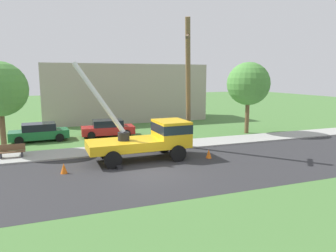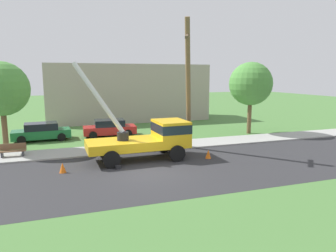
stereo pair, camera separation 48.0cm
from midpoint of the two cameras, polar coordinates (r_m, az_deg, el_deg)
name	(u,v)px [view 2 (the right image)]	position (r m, az deg, el deg)	size (l,w,h in m)	color
ground_plane	(114,133)	(28.30, -9.41, -1.31)	(120.00, 120.00, 0.00)	#477538
road_asphalt	(150,172)	(16.90, -2.54, -8.43)	(80.00, 8.34, 0.01)	#2B2B2D
sidewalk_strip	(129,148)	(22.06, -6.60, -4.12)	(80.00, 2.72, 0.10)	#9E9E99
utility_truck	(151,136)	(19.20, -2.42, -1.94)	(6.82, 3.21, 5.98)	gold
leaning_utility_pole	(188,86)	(20.60, 4.43, 7.45)	(1.68, 2.92, 8.76)	brown
traffic_cone_ahead	(208,154)	(19.63, 8.16, -5.15)	(0.36, 0.36, 0.56)	orange
traffic_cone_behind	(63,168)	(17.49, -18.18, -7.34)	(0.36, 0.36, 0.56)	orange
traffic_cone_curbside	(179,147)	(21.42, 2.69, -3.84)	(0.36, 0.36, 0.56)	orange
parked_sedan_green	(41,132)	(26.58, -21.91, -0.98)	(4.52, 2.23, 1.42)	#1E6638
parked_sedan_red	(110,128)	(26.87, -10.25, -0.35)	(4.47, 2.14, 1.42)	#B21E1E
park_bench	(13,151)	(21.77, -26.27, -4.10)	(1.60, 0.45, 0.90)	brown
roadside_tree_near	(251,84)	(28.36, 15.54, 7.51)	(3.79, 3.79, 6.34)	brown
roadside_tree_far	(1,89)	(23.42, -27.97, 6.06)	(3.66, 3.66, 6.12)	brown
lowrise_building_backdrop	(128,93)	(36.37, -7.02, 6.17)	(18.00, 6.00, 6.40)	#A5998C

